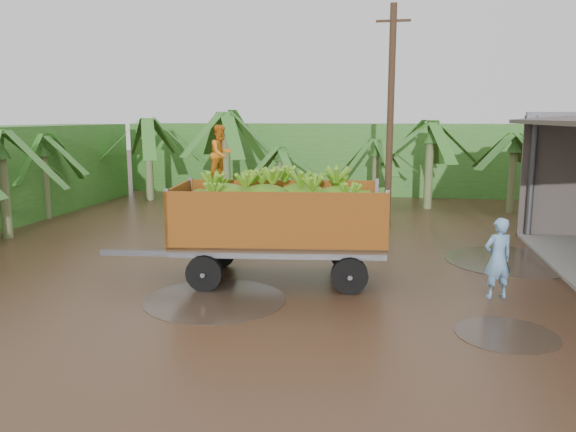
# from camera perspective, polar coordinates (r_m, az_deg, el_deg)

# --- Properties ---
(ground) EXTENTS (100.00, 100.00, 0.00)m
(ground) POSITION_cam_1_polar(r_m,az_deg,el_deg) (14.32, 7.12, -6.06)
(ground) COLOR black
(ground) RESTS_ON ground
(hedge_north) EXTENTS (22.00, 3.00, 3.60)m
(hedge_north) POSITION_cam_1_polar(r_m,az_deg,el_deg) (29.95, 5.10, 5.88)
(hedge_north) COLOR #2D661E
(hedge_north) RESTS_ON ground
(banana_trailer) EXTENTS (7.08, 3.02, 3.76)m
(banana_trailer) POSITION_cam_1_polar(r_m,az_deg,el_deg) (13.62, -0.95, -0.31)
(banana_trailer) COLOR #B06019
(banana_trailer) RESTS_ON ground
(man_blue) EXTENTS (0.77, 0.64, 1.80)m
(man_blue) POSITION_cam_1_polar(r_m,az_deg,el_deg) (13.16, 20.55, -4.03)
(man_blue) COLOR #6590B9
(man_blue) RESTS_ON ground
(utility_pole) EXTENTS (1.20, 0.24, 7.82)m
(utility_pole) POSITION_cam_1_polar(r_m,az_deg,el_deg) (20.64, 10.36, 9.92)
(utility_pole) COLOR #47301E
(utility_pole) RESTS_ON ground
(banana_plants) EXTENTS (24.68, 20.87, 4.30)m
(banana_plants) POSITION_cam_1_polar(r_m,az_deg,el_deg) (21.27, -5.89, 4.45)
(banana_plants) COLOR #2D661E
(banana_plants) RESTS_ON ground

